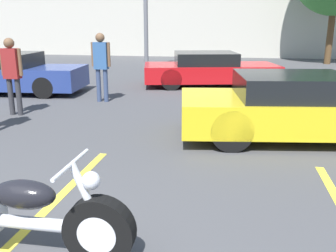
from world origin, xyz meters
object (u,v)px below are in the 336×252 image
Objects in this scene: show_car_hood_open at (302,106)px; parked_car_mid_left_row at (9,74)px; spectator_midground at (12,70)px; spectator_by_show_car at (101,61)px; parked_car_mid_right_row at (209,69)px.

show_car_hood_open reaches higher than parked_car_mid_left_row.
spectator_by_show_car is at bearing 50.69° from spectator_midground.
spectator_midground is (1.77, -2.56, 0.47)m from parked_car_mid_left_row.
parked_car_mid_right_row is at bearing 50.61° from spectator_midground.
parked_car_mid_left_row is at bearing 166.60° from spectator_by_show_car.
show_car_hood_open is 1.01× the size of parked_car_mid_left_row.
show_car_hood_open is 6.26m from spectator_midground.
parked_car_mid_left_row is 0.96× the size of parked_car_mid_right_row.
spectator_midground is (-1.47, -1.79, -0.04)m from spectator_by_show_car.
spectator_by_show_car reaches higher than spectator_midground.
parked_car_mid_right_row is at bearing 50.57° from spectator_by_show_car.
spectator_by_show_car reaches higher than parked_car_mid_left_row.
parked_car_mid_right_row is 2.61× the size of spectator_by_show_car.
spectator_midground is (-4.11, -5.00, 0.50)m from parked_car_mid_right_row.
parked_car_mid_right_row is 6.49m from spectator_midground.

